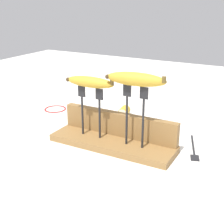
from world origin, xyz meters
The scene contains 11 objects.
ground_plane centered at (0.00, 0.00, 0.00)m, with size 3.00×3.00×0.00m, color silver.
wooden_board centered at (0.00, 0.00, 0.01)m, with size 0.42×0.13×0.02m, color olive.
board_backstop centered at (0.00, 0.05, 0.06)m, with size 0.41×0.03×0.08m, color olive.
fork_stand_left centered at (-0.08, 0.00, 0.13)m, with size 0.09×0.01×0.17m.
fork_stand_right centered at (0.08, 0.00, 0.14)m, with size 0.08×0.01×0.20m.
banana_raised_left centered at (-0.08, 0.00, 0.21)m, with size 0.18×0.04×0.04m.
banana_raised_right centered at (0.08, 0.00, 0.24)m, with size 0.19×0.06×0.04m.
fork_fallen_near centered at (0.25, 0.10, 0.00)m, with size 0.08×0.18×0.01m.
banana_chunk_near centered at (-0.03, 0.11, 0.02)m, with size 0.06×0.06×0.04m.
banana_chunk_far centered at (-0.10, 0.28, 0.02)m, with size 0.05×0.06×0.04m.
wire_coil centered at (-0.40, 0.21, 0.00)m, with size 0.10×0.10×0.01m, color red.
Camera 1 is at (0.46, -0.84, 0.47)m, focal length 51.22 mm.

